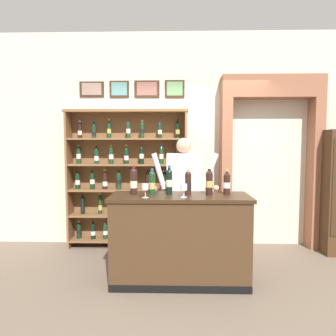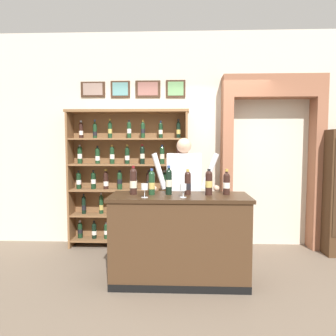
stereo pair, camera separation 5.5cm
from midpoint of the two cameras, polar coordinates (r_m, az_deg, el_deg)
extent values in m
cube|color=#6B5B4C|center=(3.91, 2.31, -19.74)|extent=(14.00, 14.00, 0.02)
cube|color=beige|center=(5.06, 2.14, 5.07)|extent=(12.00, 0.16, 3.29)
cube|color=#382316|center=(5.21, -13.79, 13.55)|extent=(0.38, 0.02, 0.23)
cube|color=gray|center=(5.20, -13.83, 13.58)|extent=(0.30, 0.01, 0.18)
cube|color=#382316|center=(5.12, -9.03, 13.80)|extent=(0.30, 0.02, 0.25)
cube|color=slate|center=(5.11, -9.06, 13.82)|extent=(0.24, 0.01, 0.20)
cube|color=#382316|center=(5.06, -4.11, 13.95)|extent=(0.39, 0.02, 0.25)
cube|color=#87554D|center=(5.05, -4.12, 13.98)|extent=(0.31, 0.01, 0.20)
cube|color=#382316|center=(5.04, 0.89, 14.00)|extent=(0.30, 0.02, 0.26)
cube|color=#62945B|center=(5.02, 0.89, 14.03)|extent=(0.24, 0.01, 0.21)
cube|color=brown|center=(5.09, -17.51, -1.93)|extent=(0.03, 0.31, 2.09)
cube|color=brown|center=(4.81, 2.82, -2.09)|extent=(0.03, 0.31, 2.09)
cube|color=brown|center=(5.02, -7.36, -1.85)|extent=(1.80, 0.02, 2.09)
cube|color=brown|center=(5.06, -7.52, -12.61)|extent=(1.74, 0.30, 0.02)
cylinder|color=black|center=(5.22, -15.95, -10.95)|extent=(0.07, 0.07, 0.20)
sphere|color=black|center=(5.20, -15.97, -9.83)|extent=(0.07, 0.07, 0.07)
cylinder|color=black|center=(5.19, -15.98, -9.50)|extent=(0.03, 0.03, 0.07)
cylinder|color=#99999E|center=(5.18, -15.99, -9.21)|extent=(0.03, 0.03, 0.03)
cylinder|color=black|center=(5.22, -15.95, -10.86)|extent=(0.07, 0.07, 0.06)
cylinder|color=black|center=(5.14, -13.56, -11.15)|extent=(0.07, 0.07, 0.20)
sphere|color=black|center=(5.11, -13.58, -10.02)|extent=(0.07, 0.07, 0.07)
cylinder|color=black|center=(5.11, -13.59, -9.66)|extent=(0.03, 0.03, 0.08)
cylinder|color=black|center=(5.10, -13.59, -9.34)|extent=(0.04, 0.04, 0.03)
cylinder|color=silver|center=(5.14, -13.56, -11.24)|extent=(0.07, 0.07, 0.06)
cylinder|color=#19381E|center=(5.10, -11.45, -11.27)|extent=(0.07, 0.07, 0.19)
sphere|color=#19381E|center=(5.07, -11.47, -10.15)|extent=(0.07, 0.07, 0.07)
cylinder|color=#19381E|center=(5.07, -11.47, -9.90)|extent=(0.03, 0.03, 0.06)
cylinder|color=#99999E|center=(5.06, -11.48, -9.69)|extent=(0.04, 0.04, 0.03)
cylinder|color=silver|center=(5.10, -11.45, -11.25)|extent=(0.07, 0.07, 0.06)
cylinder|color=black|center=(5.09, -8.91, -11.27)|extent=(0.07, 0.07, 0.19)
sphere|color=black|center=(5.07, -8.92, -10.18)|extent=(0.07, 0.07, 0.07)
cylinder|color=black|center=(5.06, -8.93, -9.91)|extent=(0.03, 0.03, 0.06)
cylinder|color=#99999E|center=(5.05, -8.93, -9.69)|extent=(0.03, 0.03, 0.03)
cylinder|color=beige|center=(5.10, -8.91, -11.54)|extent=(0.07, 0.07, 0.06)
cylinder|color=black|center=(5.01, -6.51, -11.44)|extent=(0.07, 0.07, 0.20)
sphere|color=black|center=(4.99, -6.52, -10.29)|extent=(0.07, 0.07, 0.07)
cylinder|color=black|center=(4.98, -6.53, -9.93)|extent=(0.03, 0.03, 0.08)
cylinder|color=maroon|center=(4.97, -6.53, -9.62)|extent=(0.03, 0.03, 0.03)
cylinder|color=beige|center=(5.01, -6.51, -11.36)|extent=(0.07, 0.07, 0.06)
cylinder|color=black|center=(4.99, -3.62, -11.47)|extent=(0.07, 0.07, 0.20)
sphere|color=black|center=(4.96, -3.63, -10.29)|extent=(0.07, 0.07, 0.07)
cylinder|color=black|center=(4.96, -3.63, -9.98)|extent=(0.03, 0.03, 0.07)
cylinder|color=black|center=(4.95, -3.63, -9.71)|extent=(0.03, 0.03, 0.03)
cylinder|color=silver|center=(5.00, -3.62, -11.78)|extent=(0.07, 0.07, 0.06)
cylinder|color=black|center=(4.96, -1.32, -11.58)|extent=(0.07, 0.07, 0.20)
sphere|color=black|center=(4.93, -1.32, -10.37)|extent=(0.07, 0.07, 0.07)
cylinder|color=black|center=(4.92, -1.32, -10.04)|extent=(0.03, 0.03, 0.07)
cylinder|color=black|center=(4.91, -1.32, -9.74)|extent=(0.04, 0.04, 0.03)
cylinder|color=tan|center=(4.95, -1.32, -11.49)|extent=(0.07, 0.07, 0.06)
cylinder|color=black|center=(4.95, 1.24, -11.64)|extent=(0.07, 0.07, 0.20)
sphere|color=black|center=(4.93, 1.24, -10.48)|extent=(0.07, 0.07, 0.07)
cylinder|color=black|center=(4.92, 1.24, -10.07)|extent=(0.03, 0.03, 0.08)
cylinder|color=black|center=(4.91, 1.24, -9.70)|extent=(0.03, 0.03, 0.03)
cylinder|color=silver|center=(4.96, 1.24, -11.74)|extent=(0.07, 0.07, 0.06)
cube|color=brown|center=(4.97, -7.56, -8.34)|extent=(1.74, 0.30, 0.02)
cylinder|color=black|center=(5.09, -15.33, -6.62)|extent=(0.06, 0.06, 0.24)
sphere|color=black|center=(5.07, -15.36, -5.24)|extent=(0.06, 0.06, 0.06)
cylinder|color=black|center=(5.07, -15.37, -4.93)|extent=(0.03, 0.03, 0.07)
cylinder|color=black|center=(5.06, -15.38, -4.68)|extent=(0.03, 0.03, 0.03)
cylinder|color=black|center=(5.10, -15.33, -6.90)|extent=(0.06, 0.06, 0.08)
cylinder|color=#19381E|center=(5.05, -12.34, -6.63)|extent=(0.06, 0.06, 0.25)
sphere|color=#19381E|center=(5.02, -12.37, -5.20)|extent=(0.06, 0.06, 0.06)
cylinder|color=#19381E|center=(5.02, -12.37, -4.84)|extent=(0.02, 0.02, 0.07)
cylinder|color=#99999E|center=(5.01, -12.38, -4.55)|extent=(0.03, 0.03, 0.03)
cylinder|color=tan|center=(5.05, -12.34, -6.93)|extent=(0.06, 0.06, 0.08)
cylinder|color=black|center=(4.94, -9.05, -6.81)|extent=(0.06, 0.06, 0.25)
sphere|color=black|center=(4.92, -9.07, -5.35)|extent=(0.06, 0.06, 0.06)
cylinder|color=black|center=(4.92, -9.07, -5.00)|extent=(0.02, 0.02, 0.07)
cylinder|color=#99999E|center=(4.91, -9.08, -4.71)|extent=(0.03, 0.03, 0.03)
cylinder|color=tan|center=(4.95, -9.05, -6.95)|extent=(0.06, 0.06, 0.08)
cylinder|color=black|center=(4.90, -5.79, -6.91)|extent=(0.06, 0.06, 0.24)
sphere|color=black|center=(4.88, -5.80, -5.48)|extent=(0.06, 0.06, 0.06)
cylinder|color=black|center=(4.88, -5.80, -5.14)|extent=(0.02, 0.02, 0.07)
cylinder|color=black|center=(4.87, -5.80, -4.85)|extent=(0.03, 0.03, 0.03)
cylinder|color=tan|center=(4.91, -5.78, -7.02)|extent=(0.06, 0.06, 0.08)
cylinder|color=black|center=(4.87, -2.38, -6.94)|extent=(0.06, 0.06, 0.24)
sphere|color=black|center=(4.85, -2.38, -5.46)|extent=(0.06, 0.06, 0.06)
cylinder|color=black|center=(4.84, -2.38, -5.09)|extent=(0.03, 0.03, 0.07)
cylinder|color=black|center=(4.84, -2.38, -4.77)|extent=(0.03, 0.03, 0.03)
cylinder|color=silver|center=(4.88, -2.37, -7.32)|extent=(0.06, 0.06, 0.08)
cylinder|color=#19381E|center=(4.84, 0.40, -7.09)|extent=(0.06, 0.06, 0.23)
sphere|color=#19381E|center=(4.82, 0.40, -5.71)|extent=(0.06, 0.06, 0.06)
cylinder|color=#19381E|center=(4.82, 0.40, -5.39)|extent=(0.02, 0.02, 0.06)
cylinder|color=#99999E|center=(4.81, 0.40, -5.13)|extent=(0.03, 0.03, 0.03)
cylinder|color=tan|center=(4.85, 0.40, -7.24)|extent=(0.06, 0.06, 0.07)
cube|color=brown|center=(4.89, -7.61, -3.92)|extent=(1.74, 0.30, 0.02)
cylinder|color=black|center=(5.06, -16.18, -2.44)|extent=(0.07, 0.07, 0.21)
sphere|color=black|center=(5.05, -16.21, -1.18)|extent=(0.07, 0.07, 0.07)
cylinder|color=black|center=(5.04, -16.22, -0.87)|extent=(0.03, 0.03, 0.07)
cylinder|color=black|center=(5.04, -16.22, -0.61)|extent=(0.03, 0.03, 0.03)
cylinder|color=silver|center=(5.06, -16.18, -2.46)|extent=(0.08, 0.08, 0.07)
cylinder|color=black|center=(4.98, -13.69, -2.49)|extent=(0.07, 0.07, 0.21)
sphere|color=black|center=(4.97, -13.72, -1.22)|extent=(0.07, 0.07, 0.07)
cylinder|color=black|center=(4.97, -13.72, -0.85)|extent=(0.03, 0.03, 0.08)
cylinder|color=black|center=(4.97, -13.73, -0.53)|extent=(0.03, 0.03, 0.03)
cylinder|color=silver|center=(4.98, -13.69, -2.37)|extent=(0.08, 0.08, 0.07)
cylinder|color=black|center=(4.94, -11.53, -2.46)|extent=(0.07, 0.07, 0.22)
sphere|color=black|center=(4.92, -11.55, -1.11)|extent=(0.07, 0.07, 0.07)
cylinder|color=black|center=(4.92, -11.56, -0.73)|extent=(0.04, 0.04, 0.08)
cylinder|color=#B79338|center=(4.92, -11.56, -0.38)|extent=(0.04, 0.04, 0.03)
cylinder|color=silver|center=(4.94, -11.52, -2.77)|extent=(0.08, 0.08, 0.07)
cylinder|color=#19381E|center=(4.88, -9.12, -2.51)|extent=(0.07, 0.07, 0.22)
sphere|color=#19381E|center=(4.87, -9.13, -1.14)|extent=(0.07, 0.07, 0.07)
cylinder|color=#19381E|center=(4.87, -9.14, -0.85)|extent=(0.03, 0.03, 0.06)
cylinder|color=black|center=(4.86, -9.14, -0.59)|extent=(0.04, 0.04, 0.03)
cylinder|color=black|center=(4.88, -9.12, -2.39)|extent=(0.08, 0.08, 0.07)
cylinder|color=black|center=(4.87, -6.46, -2.47)|extent=(0.07, 0.07, 0.22)
sphere|color=black|center=(4.86, -6.47, -1.09)|extent=(0.07, 0.07, 0.07)
cylinder|color=black|center=(4.86, -6.47, -0.69)|extent=(0.03, 0.03, 0.08)
cylinder|color=#99999E|center=(4.85, -6.48, -0.34)|extent=(0.03, 0.03, 0.03)
cylinder|color=silver|center=(4.87, -6.46, -2.59)|extent=(0.08, 0.08, 0.07)
cylinder|color=black|center=(4.87, -3.93, -2.50)|extent=(0.07, 0.07, 0.22)
sphere|color=black|center=(4.85, -3.94, -1.14)|extent=(0.07, 0.07, 0.07)
cylinder|color=black|center=(4.85, -3.94, -0.82)|extent=(0.03, 0.03, 0.07)
cylinder|color=black|center=(4.85, -3.94, -0.54)|extent=(0.04, 0.04, 0.03)
cylinder|color=black|center=(4.87, -3.93, -2.72)|extent=(0.08, 0.08, 0.07)
cylinder|color=black|center=(4.85, -1.11, -2.52)|extent=(0.07, 0.07, 0.22)
sphere|color=black|center=(4.84, -1.11, -1.18)|extent=(0.07, 0.07, 0.07)
cylinder|color=black|center=(4.84, -1.11, -0.86)|extent=(0.03, 0.03, 0.07)
cylinder|color=#99999E|center=(4.84, -1.11, -0.57)|extent=(0.04, 0.04, 0.03)
cylinder|color=silver|center=(4.86, -1.11, -2.79)|extent=(0.08, 0.08, 0.07)
cylinder|color=black|center=(4.82, 1.03, -2.53)|extent=(0.07, 0.07, 0.22)
sphere|color=black|center=(4.80, 1.03, -1.14)|extent=(0.07, 0.07, 0.07)
cylinder|color=black|center=(4.80, 1.03, -0.81)|extent=(0.03, 0.03, 0.07)
cylinder|color=black|center=(4.80, 1.03, -0.52)|extent=(0.03, 0.03, 0.03)
cylinder|color=silver|center=(4.82, 1.02, -2.76)|extent=(0.08, 0.08, 0.07)
cube|color=brown|center=(4.85, -7.66, 0.60)|extent=(1.74, 0.30, 0.02)
cylinder|color=#19381E|center=(5.04, -16.01, 2.04)|extent=(0.07, 0.07, 0.23)
sphere|color=#19381E|center=(5.04, -16.04, 3.38)|extent=(0.07, 0.07, 0.07)
cylinder|color=#19381E|center=(5.04, -16.04, 3.64)|extent=(0.03, 0.03, 0.06)
cylinder|color=#99999E|center=(5.04, -16.05, 3.84)|extent=(0.03, 0.03, 0.03)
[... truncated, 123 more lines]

